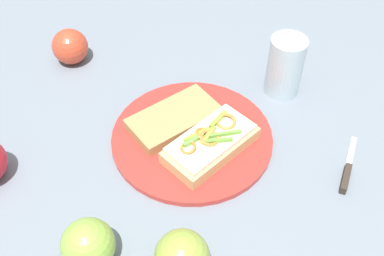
# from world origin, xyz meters

# --- Properties ---
(ground_plane) EXTENTS (2.00, 2.00, 0.00)m
(ground_plane) POSITION_xyz_m (0.00, 0.00, 0.00)
(ground_plane) COLOR slate
(ground_plane) RESTS_ON ground
(plate) EXTENTS (0.29, 0.29, 0.01)m
(plate) POSITION_xyz_m (0.00, 0.00, 0.01)
(plate) COLOR #BD322C
(plate) RESTS_ON ground_plane
(sandwich) EXTENTS (0.19, 0.13, 0.05)m
(sandwich) POSITION_xyz_m (0.01, 0.04, 0.03)
(sandwich) COLOR tan
(sandwich) RESTS_ON plate
(bread_slice_side) EXTENTS (0.19, 0.15, 0.02)m
(bread_slice_side) POSITION_xyz_m (-0.01, -0.04, 0.02)
(bread_slice_side) COLOR tan
(bread_slice_side) RESTS_ON plate
(apple_0) EXTENTS (0.08, 0.08, 0.08)m
(apple_0) POSITION_xyz_m (0.28, -0.02, 0.04)
(apple_0) COLOR #8AB344
(apple_0) RESTS_ON ground_plane
(apple_2) EXTENTS (0.10, 0.10, 0.08)m
(apple_2) POSITION_xyz_m (-0.08, -0.34, 0.04)
(apple_2) COLOR #CA4129
(apple_2) RESTS_ON ground_plane
(drinking_glass) EXTENTS (0.07, 0.07, 0.12)m
(drinking_glass) POSITION_xyz_m (-0.21, 0.10, 0.06)
(drinking_glass) COLOR silver
(drinking_glass) RESTS_ON ground_plane
(knife) EXTENTS (0.14, 0.02, 0.02)m
(knife) POSITION_xyz_m (-0.05, 0.27, 0.01)
(knife) COLOR silver
(knife) RESTS_ON ground_plane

